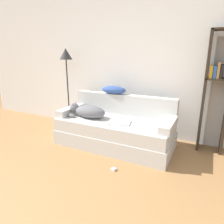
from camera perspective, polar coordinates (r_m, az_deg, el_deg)
name	(u,v)px	position (r m, az deg, el deg)	size (l,w,h in m)	color
wall_back	(123,59)	(3.73, 3.09, 14.77)	(7.10, 0.06, 2.70)	white
couch	(115,133)	(3.26, 0.76, -5.90)	(1.85, 0.85, 0.44)	silver
couch_backrest	(124,104)	(3.44, 3.35, 2.21)	(1.81, 0.15, 0.34)	silver
couch_arm_left	(71,110)	(3.59, -11.52, 0.58)	(0.15, 0.66, 0.11)	silver
couch_arm_right	(169,124)	(2.91, 15.95, -3.44)	(0.15, 0.66, 0.11)	silver
dog	(88,111)	(3.29, -6.94, 0.21)	(0.66, 0.31, 0.22)	slate
laptop	(119,122)	(3.02, 2.09, -3.00)	(0.38, 0.31, 0.02)	silver
throw_pillow	(114,90)	(3.46, 0.49, 6.35)	(0.45, 0.20, 0.14)	#335199
bookshelf	(217,87)	(3.27, 27.77, 6.30)	(0.36, 0.26, 1.78)	#2D2319
floor_lamp	(66,62)	(4.00, -12.95, 13.78)	(0.24, 0.24, 1.55)	#232326
power_adapter	(113,169)	(2.68, 0.42, -16.03)	(0.06, 0.06, 0.03)	white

